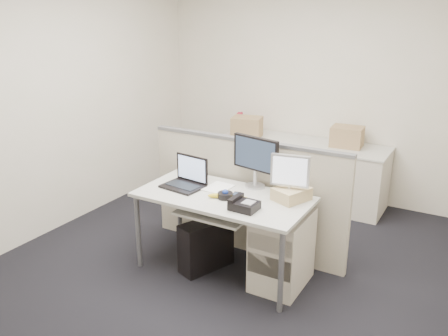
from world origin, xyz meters
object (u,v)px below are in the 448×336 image
Objects in this scene: desk at (223,202)px; monitor_main at (256,162)px; laptop at (182,173)px; desk_phone at (244,206)px.

desk is 0.46m from monitor_main.
laptop reaches higher than desk.
desk_phone is at bearing -5.85° from laptop.
desk_phone is (0.71, -0.16, -0.10)m from laptop.
laptop is 0.73m from desk_phone.
monitor_main is at bearing 108.71° from desk_phone.
desk_phone is at bearing -61.72° from monitor_main.
desk is 0.46m from laptop.
monitor_main reaches higher than desk.
monitor_main is 0.56m from desk_phone.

